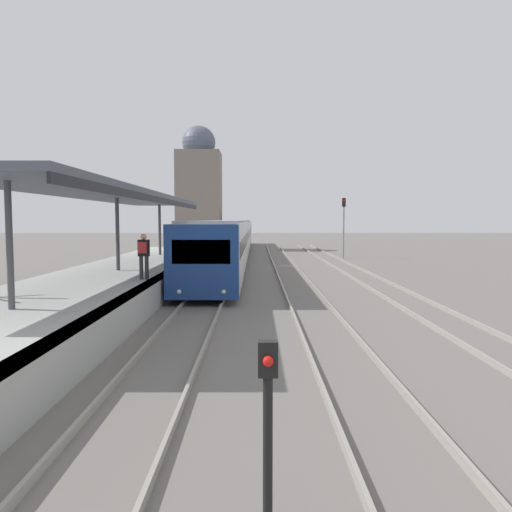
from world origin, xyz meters
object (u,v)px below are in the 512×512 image
signal_post_near (268,414)px  person_on_platform (144,252)px  train_near (233,237)px  signal_mast_far (344,220)px

signal_post_near → person_on_platform: bearing=107.7°
person_on_platform → train_near: train_near is taller
train_near → signal_mast_far: size_ratio=9.92×
person_on_platform → signal_post_near: person_on_platform is taller
train_near → signal_post_near: size_ratio=25.07×
person_on_platform → train_near: size_ratio=0.03×
signal_mast_far → train_near: bearing=171.5°
person_on_platform → signal_mast_far: size_ratio=0.34×
train_near → signal_mast_far: signal_mast_far is taller
person_on_platform → signal_post_near: 13.79m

